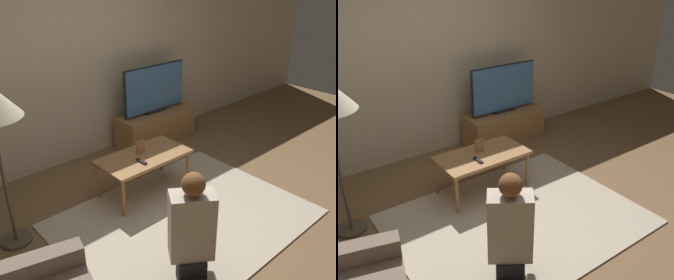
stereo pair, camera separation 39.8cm
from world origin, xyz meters
TOP-DOWN VIEW (x-y plane):
  - ground_plane at (0.00, 0.00)m, footprint 10.00×10.00m
  - wall_back at (0.00, 1.93)m, footprint 10.00×0.06m
  - rug at (0.00, 0.00)m, footprint 2.38×1.84m
  - tv_stand at (1.00, 1.60)m, footprint 1.15×0.44m
  - tv at (1.00, 1.61)m, footprint 1.03×0.08m
  - coffee_table at (0.03, 0.67)m, footprint 0.99×0.54m
  - person_kneeling at (-0.54, -0.61)m, footprint 0.64×0.77m
  - picture_frame at (0.03, 0.73)m, footprint 0.11×0.01m
  - remote at (-0.09, 0.56)m, footprint 0.04×0.15m

SIDE VIEW (x-z plane):
  - ground_plane at x=0.00m, z-range 0.00..0.00m
  - rug at x=0.00m, z-range 0.00..0.02m
  - tv_stand at x=1.00m, z-range 0.00..0.45m
  - coffee_table at x=0.03m, z-range 0.18..0.64m
  - remote at x=-0.09m, z-range 0.46..0.48m
  - person_kneeling at x=-0.54m, z-range 0.00..0.99m
  - picture_frame at x=0.03m, z-range 0.46..0.61m
  - tv at x=1.00m, z-range 0.46..1.12m
  - wall_back at x=0.00m, z-range 0.00..2.60m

